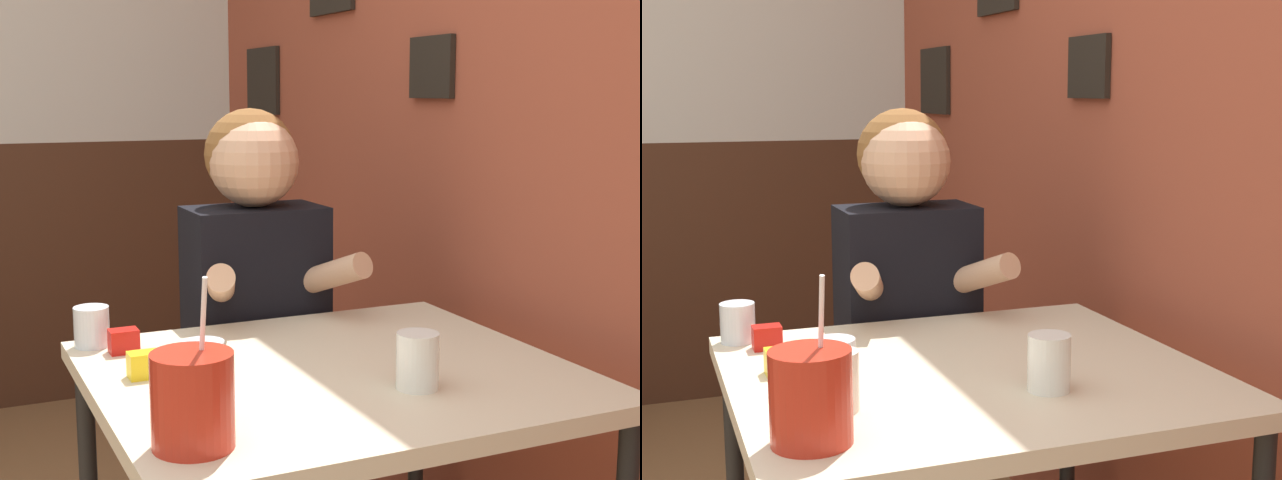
% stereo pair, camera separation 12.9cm
% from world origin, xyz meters
% --- Properties ---
extents(brick_wall_right, '(0.08, 4.57, 2.70)m').
position_xyz_m(brick_wall_right, '(1.32, 1.28, 1.35)').
color(brick_wall_right, brown).
rests_on(brick_wall_right, ground_plane).
extents(main_table, '(0.92, 0.83, 0.77)m').
position_xyz_m(main_table, '(0.74, 0.32, 0.69)').
color(main_table, beige).
rests_on(main_table, ground_plane).
extents(person_seated, '(0.42, 0.42, 1.27)m').
position_xyz_m(person_seated, '(0.78, 0.86, 0.69)').
color(person_seated, black).
rests_on(person_seated, ground_plane).
extents(cocktail_pitcher, '(0.13, 0.13, 0.27)m').
position_xyz_m(cocktail_pitcher, '(0.38, 0.05, 0.84)').
color(cocktail_pitcher, '#B22819').
rests_on(cocktail_pitcher, main_table).
extents(glass_near_pitcher, '(0.08, 0.08, 0.10)m').
position_xyz_m(glass_near_pitcher, '(0.47, 0.27, 0.82)').
color(glass_near_pitcher, silver).
rests_on(glass_near_pitcher, main_table).
extents(glass_center, '(0.08, 0.08, 0.11)m').
position_xyz_m(glass_center, '(0.84, 0.15, 0.82)').
color(glass_center, silver).
rests_on(glass_center, main_table).
extents(glass_far_side, '(0.08, 0.08, 0.10)m').
position_xyz_m(glass_far_side, '(0.45, 0.18, 0.82)').
color(glass_far_side, silver).
rests_on(glass_far_side, main_table).
extents(glass_by_brick, '(0.08, 0.08, 0.09)m').
position_xyz_m(glass_by_brick, '(0.34, 0.67, 0.81)').
color(glass_by_brick, silver).
rests_on(glass_by_brick, main_table).
extents(condiment_ketchup, '(0.06, 0.04, 0.05)m').
position_xyz_m(condiment_ketchup, '(0.39, 0.60, 0.79)').
color(condiment_ketchup, '#B7140F').
rests_on(condiment_ketchup, main_table).
extents(condiment_mustard, '(0.06, 0.04, 0.05)m').
position_xyz_m(condiment_mustard, '(0.39, 0.42, 0.79)').
color(condiment_mustard, yellow).
rests_on(condiment_mustard, main_table).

